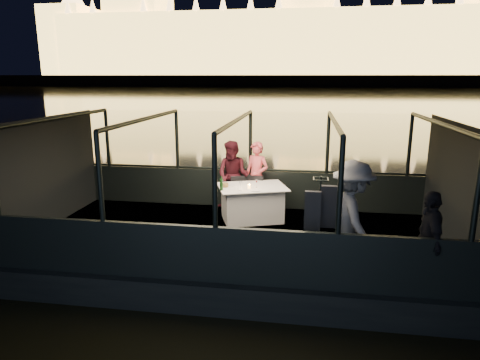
% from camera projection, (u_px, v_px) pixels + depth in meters
% --- Properties ---
extents(river_water, '(500.00, 500.00, 0.00)m').
position_uv_depth(river_water, '(301.00, 95.00, 85.48)').
color(river_water, black).
rests_on(river_water, ground).
extents(boat_hull, '(8.60, 4.40, 1.00)m').
position_uv_depth(boat_hull, '(237.00, 259.00, 8.67)').
color(boat_hull, black).
rests_on(boat_hull, river_water).
extents(boat_deck, '(8.00, 4.00, 0.04)m').
position_uv_depth(boat_deck, '(237.00, 236.00, 8.56)').
color(boat_deck, black).
rests_on(boat_deck, boat_hull).
extents(gunwale_port, '(8.00, 0.08, 0.90)m').
position_uv_depth(gunwale_port, '(250.00, 189.00, 10.37)').
color(gunwale_port, black).
rests_on(gunwale_port, boat_deck).
extents(gunwale_starboard, '(8.00, 0.08, 0.90)m').
position_uv_depth(gunwale_starboard, '(216.00, 255.00, 6.53)').
color(gunwale_starboard, black).
rests_on(gunwale_starboard, boat_deck).
extents(cabin_glass_port, '(8.00, 0.02, 1.40)m').
position_uv_depth(cabin_glass_port, '(250.00, 142.00, 10.09)').
color(cabin_glass_port, '#99B2B2').
rests_on(cabin_glass_port, gunwale_port).
extents(cabin_glass_starboard, '(8.00, 0.02, 1.40)m').
position_uv_depth(cabin_glass_starboard, '(215.00, 182.00, 6.25)').
color(cabin_glass_starboard, '#99B2B2').
rests_on(cabin_glass_starboard, gunwale_starboard).
extents(cabin_roof_glass, '(8.00, 4.00, 0.02)m').
position_uv_depth(cabin_roof_glass, '(237.00, 120.00, 8.01)').
color(cabin_roof_glass, '#99B2B2').
rests_on(cabin_roof_glass, boat_deck).
extents(end_wall_fore, '(0.02, 4.00, 2.30)m').
position_uv_depth(end_wall_fore, '(47.00, 173.00, 8.88)').
color(end_wall_fore, black).
rests_on(end_wall_fore, boat_deck).
extents(end_wall_aft, '(0.02, 4.00, 2.30)m').
position_uv_depth(end_wall_aft, '(456.00, 188.00, 7.68)').
color(end_wall_aft, black).
rests_on(end_wall_aft, boat_deck).
extents(canopy_ribs, '(8.00, 4.00, 2.30)m').
position_uv_depth(canopy_ribs, '(237.00, 180.00, 8.28)').
color(canopy_ribs, black).
rests_on(canopy_ribs, boat_deck).
extents(embankment, '(400.00, 140.00, 6.00)m').
position_uv_depth(embankment, '(306.00, 82.00, 210.06)').
color(embankment, '#423D33').
rests_on(embankment, ground).
extents(parliament_building, '(220.00, 32.00, 60.00)m').
position_uv_depth(parliament_building, '(308.00, 11.00, 169.84)').
color(parliament_building, '#F2D18C').
rests_on(parliament_building, embankment).
extents(dining_table_central, '(1.72, 1.47, 0.77)m').
position_uv_depth(dining_table_central, '(252.00, 203.00, 9.41)').
color(dining_table_central, silver).
rests_on(dining_table_central, boat_deck).
extents(chair_port_left, '(0.50, 0.50, 0.83)m').
position_uv_depth(chair_port_left, '(238.00, 194.00, 9.89)').
color(chair_port_left, black).
rests_on(chair_port_left, boat_deck).
extents(chair_port_right, '(0.49, 0.49, 0.86)m').
position_uv_depth(chair_port_right, '(254.00, 195.00, 9.83)').
color(chair_port_right, black).
rests_on(chair_port_right, boat_deck).
extents(coat_stand, '(0.54, 0.49, 1.61)m').
position_uv_depth(coat_stand, '(319.00, 220.00, 6.71)').
color(coat_stand, black).
rests_on(coat_stand, boat_deck).
extents(person_woman_coral, '(0.70, 0.60, 1.64)m').
position_uv_depth(person_woman_coral, '(256.00, 179.00, 10.01)').
color(person_woman_coral, '#E45359').
rests_on(person_woman_coral, boat_deck).
extents(person_man_maroon, '(0.91, 0.79, 1.64)m').
position_uv_depth(person_man_maroon, '(233.00, 179.00, 10.10)').
color(person_man_maroon, '#3F1119').
rests_on(person_man_maroon, boat_deck).
extents(passenger_stripe, '(1.00, 1.35, 1.86)m').
position_uv_depth(passenger_stripe, '(351.00, 223.00, 6.74)').
color(passenger_stripe, white).
rests_on(passenger_stripe, boat_deck).
extents(passenger_dark, '(0.38, 0.89, 1.51)m').
position_uv_depth(passenger_dark, '(429.00, 234.00, 6.28)').
color(passenger_dark, black).
rests_on(passenger_dark, boat_deck).
extents(wine_bottle, '(0.08, 0.08, 0.31)m').
position_uv_depth(wine_bottle, '(221.00, 183.00, 8.97)').
color(wine_bottle, '#153814').
rests_on(wine_bottle, dining_table_central).
extents(bread_basket, '(0.22, 0.22, 0.07)m').
position_uv_depth(bread_basket, '(224.00, 185.00, 9.28)').
color(bread_basket, olive).
rests_on(bread_basket, dining_table_central).
extents(amber_candle, '(0.07, 0.07, 0.09)m').
position_uv_depth(amber_candle, '(249.00, 187.00, 9.15)').
color(amber_candle, '#F19F3C').
rests_on(amber_candle, dining_table_central).
extents(plate_near, '(0.27, 0.27, 0.01)m').
position_uv_depth(plate_near, '(256.00, 190.00, 8.98)').
color(plate_near, white).
rests_on(plate_near, dining_table_central).
extents(plate_far, '(0.26, 0.26, 0.01)m').
position_uv_depth(plate_far, '(230.00, 186.00, 9.35)').
color(plate_far, silver).
rests_on(plate_far, dining_table_central).
extents(wine_glass_white, '(0.08, 0.08, 0.21)m').
position_uv_depth(wine_glass_white, '(222.00, 186.00, 8.98)').
color(wine_glass_white, silver).
rests_on(wine_glass_white, dining_table_central).
extents(wine_glass_red, '(0.07, 0.07, 0.17)m').
position_uv_depth(wine_glass_red, '(256.00, 183.00, 9.20)').
color(wine_glass_red, white).
rests_on(wine_glass_red, dining_table_central).
extents(wine_glass_empty, '(0.09, 0.09, 0.20)m').
position_uv_depth(wine_glass_empty, '(240.00, 187.00, 8.93)').
color(wine_glass_empty, white).
rests_on(wine_glass_empty, dining_table_central).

